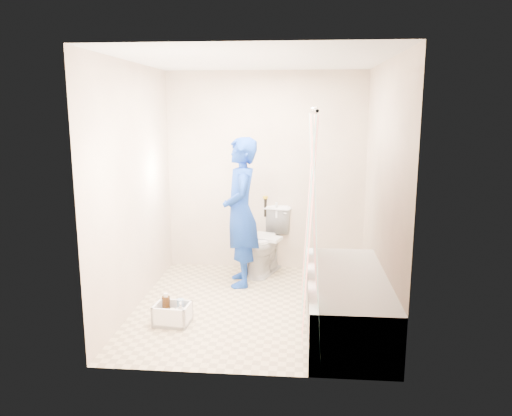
# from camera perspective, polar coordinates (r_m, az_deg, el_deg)

# --- Properties ---
(floor) EXTENTS (2.60, 2.60, 0.00)m
(floor) POSITION_cam_1_polar(r_m,az_deg,el_deg) (5.12, 0.03, -11.23)
(floor) COLOR tan
(floor) RESTS_ON ground
(ceiling) EXTENTS (2.40, 2.60, 0.02)m
(ceiling) POSITION_cam_1_polar(r_m,az_deg,el_deg) (4.74, 0.03, 16.61)
(ceiling) COLOR silver
(ceiling) RESTS_ON wall_back
(wall_back) EXTENTS (2.40, 0.02, 2.40)m
(wall_back) POSITION_cam_1_polar(r_m,az_deg,el_deg) (6.07, 1.10, 4.12)
(wall_back) COLOR beige
(wall_back) RESTS_ON ground
(wall_front) EXTENTS (2.40, 0.02, 2.40)m
(wall_front) POSITION_cam_1_polar(r_m,az_deg,el_deg) (3.52, -1.81, -1.27)
(wall_front) COLOR beige
(wall_front) RESTS_ON ground
(wall_left) EXTENTS (0.02, 2.60, 2.40)m
(wall_left) POSITION_cam_1_polar(r_m,az_deg,el_deg) (5.03, -13.72, 2.28)
(wall_left) COLOR beige
(wall_left) RESTS_ON ground
(wall_right) EXTENTS (0.02, 2.60, 2.40)m
(wall_right) POSITION_cam_1_polar(r_m,az_deg,el_deg) (4.83, 14.36, 1.88)
(wall_right) COLOR beige
(wall_right) RESTS_ON ground
(bathtub) EXTENTS (0.70, 1.75, 0.50)m
(bathtub) POSITION_cam_1_polar(r_m,az_deg,el_deg) (4.63, 10.28, -10.37)
(bathtub) COLOR silver
(bathtub) RESTS_ON ground
(curtain_rod) EXTENTS (0.02, 1.90, 0.02)m
(curtain_rod) POSITION_cam_1_polar(r_m,az_deg,el_deg) (4.28, 6.61, 11.06)
(curtain_rod) COLOR silver
(curtain_rod) RESTS_ON wall_back
(shower_curtain) EXTENTS (0.06, 1.75, 1.80)m
(shower_curtain) POSITION_cam_1_polar(r_m,az_deg,el_deg) (4.39, 6.33, -1.18)
(shower_curtain) COLOR white
(shower_curtain) RESTS_ON curtain_rod
(toilet) EXTENTS (0.68, 0.88, 0.79)m
(toilet) POSITION_cam_1_polar(r_m,az_deg,el_deg) (6.01, 1.00, -3.77)
(toilet) COLOR white
(toilet) RESTS_ON ground
(tank_lid) EXTENTS (0.53, 0.36, 0.04)m
(tank_lid) POSITION_cam_1_polar(r_m,az_deg,el_deg) (5.88, 0.51, -3.42)
(tank_lid) COLOR silver
(tank_lid) RESTS_ON toilet
(tank_internals) EXTENTS (0.19, 0.10, 0.26)m
(tank_internals) POSITION_cam_1_polar(r_m,az_deg,el_deg) (6.13, 1.42, 0.23)
(tank_internals) COLOR black
(tank_internals) RESTS_ON toilet
(plumber) EXTENTS (0.49, 0.66, 1.66)m
(plumber) POSITION_cam_1_polar(r_m,az_deg,el_deg) (5.53, -1.76, -0.51)
(plumber) COLOR #0E2E95
(plumber) RESTS_ON ground
(cleaning_caddy) EXTENTS (0.34, 0.28, 0.24)m
(cleaning_caddy) POSITION_cam_1_polar(r_m,az_deg,el_deg) (4.78, -9.41, -11.94)
(cleaning_caddy) COLOR white
(cleaning_caddy) RESTS_ON ground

